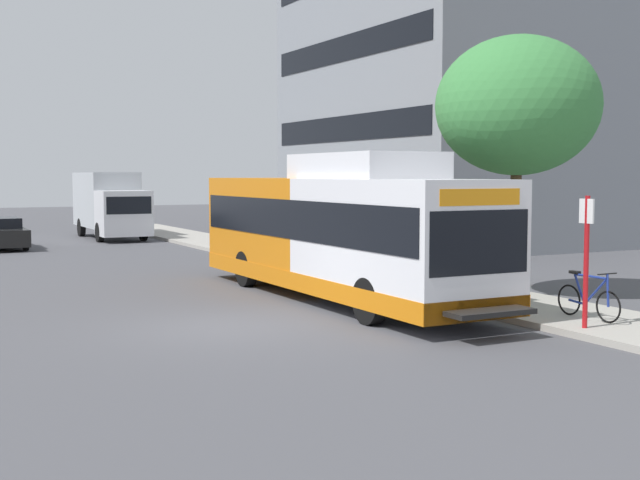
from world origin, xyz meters
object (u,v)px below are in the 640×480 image
(bus_stop_sign_pole, at_px, (586,251))
(parked_car_far_lane, at_px, (1,233))
(street_tree_near_stop, at_px, (517,106))
(bicycle_parked, at_px, (588,299))
(transit_bus, at_px, (337,232))
(box_truck_background, at_px, (110,203))

(bus_stop_sign_pole, relative_size, parked_car_far_lane, 0.58)
(street_tree_near_stop, xyz_separation_m, parked_car_far_lane, (-9.93, 21.09, -4.20))
(bus_stop_sign_pole, bearing_deg, street_tree_near_stop, 65.33)
(bicycle_parked, height_order, street_tree_near_stop, street_tree_near_stop)
(transit_bus, bearing_deg, parked_car_far_lane, 106.86)
(bicycle_parked, distance_m, parked_car_far_lane, 26.35)
(bus_stop_sign_pole, bearing_deg, transit_bus, 107.70)
(bus_stop_sign_pole, relative_size, box_truck_background, 0.37)
(box_truck_background, bearing_deg, bicycle_parked, -83.79)
(bicycle_parked, height_order, box_truck_background, box_truck_background)
(street_tree_near_stop, xyz_separation_m, box_truck_background, (-4.38, 24.92, -3.12))
(bus_stop_sign_pole, xyz_separation_m, parked_car_far_lane, (-7.86, 25.60, -0.99))
(transit_bus, distance_m, bicycle_parked, 6.49)
(parked_car_far_lane, bearing_deg, transit_bus, -73.14)
(bus_stop_sign_pole, height_order, box_truck_background, box_truck_background)
(bus_stop_sign_pole, distance_m, bicycle_parked, 1.54)
(box_truck_background, bearing_deg, street_tree_near_stop, -80.04)
(bus_stop_sign_pole, xyz_separation_m, street_tree_near_stop, (2.07, 4.51, 3.22))
(transit_bus, relative_size, bus_stop_sign_pole, 4.71)
(bus_stop_sign_pole, bearing_deg, bicycle_parked, 41.41)
(street_tree_near_stop, height_order, box_truck_background, street_tree_near_stop)
(street_tree_near_stop, bearing_deg, parked_car_far_lane, 115.21)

